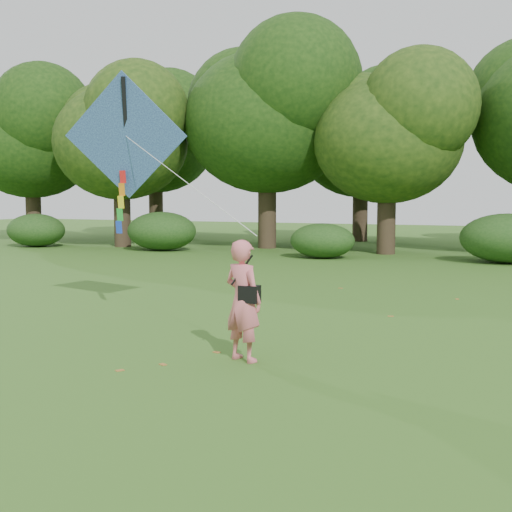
% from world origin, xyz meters
% --- Properties ---
extents(ground, '(100.00, 100.00, 0.00)m').
position_xyz_m(ground, '(0.00, 0.00, 0.00)').
color(ground, '#265114').
rests_on(ground, ground).
extents(man_kite_flyer, '(0.79, 0.65, 1.86)m').
position_xyz_m(man_kite_flyer, '(-0.26, 0.87, 0.93)').
color(man_kite_flyer, '#DD6872').
rests_on(man_kite_flyer, ground).
extents(crossbody_bag, '(0.43, 0.20, 0.72)m').
position_xyz_m(crossbody_bag, '(-0.15, 0.84, 1.05)').
color(crossbody_bag, black).
rests_on(crossbody_bag, ground).
extents(flying_kite, '(5.19, 2.79, 3.27)m').
position_xyz_m(flying_kite, '(-3.95, 3.25, 3.69)').
color(flying_kite, '#2759AC').
rests_on(flying_kite, ground).
extents(tree_line, '(54.70, 15.30, 9.48)m').
position_xyz_m(tree_line, '(1.67, 22.88, 5.60)').
color(tree_line, '#3A2D1E').
rests_on(tree_line, ground).
extents(shrub_band, '(39.15, 3.22, 1.88)m').
position_xyz_m(shrub_band, '(-0.72, 17.60, 0.86)').
color(shrub_band, '#264919').
rests_on(shrub_band, ground).
extents(fallen_leaves, '(9.71, 15.38, 0.01)m').
position_xyz_m(fallen_leaves, '(0.82, 3.37, 0.01)').
color(fallen_leaves, '#996229').
rests_on(fallen_leaves, ground).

